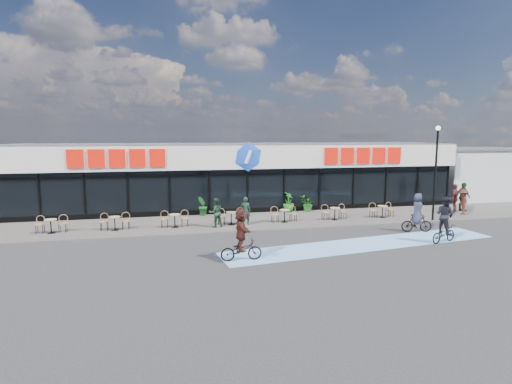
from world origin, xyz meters
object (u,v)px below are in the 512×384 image
Objects in this scene: pedestrian_c at (454,198)px; cyclist_a at (444,223)px; pedestrian_a at (463,202)px; lamp_post at (436,165)px; bistro_set_0 at (51,224)px; potted_plant_left at (203,206)px; potted_plant_right at (307,204)px; patron_left at (246,211)px; potted_plant_mid at (289,202)px; pedestrian_b at (463,197)px; cyclist_b at (417,216)px; patron_right at (216,213)px.

cyclist_a is (-5.39, -6.06, -0.10)m from pedestrian_c.
pedestrian_a is at bearing 44.60° from cyclist_a.
lamp_post is 21.75m from bistro_set_0.
pedestrian_a reaches higher than potted_plant_left.
patron_left is at bearing -147.13° from potted_plant_right.
potted_plant_mid is 0.68× the size of pedestrian_b.
cyclist_a is at bearing -16.81° from bistro_set_0.
cyclist_b is at bearing -30.39° from potted_plant_left.
potted_plant_right is at bearing -56.27° from pedestrian_c.
patron_right reaches higher than potted_plant_left.
cyclist_a is (8.70, -5.46, 0.05)m from patron_left.
lamp_post is at bearing -17.69° from potted_plant_left.
bistro_set_0 is 19.82m from cyclist_a.
pedestrian_b is (0.80, 0.94, 0.16)m from pedestrian_a.
pedestrian_c is at bearing -8.80° from potted_plant_left.
cyclist_b reaches higher than patron_right.
potted_plant_right is at bearing -87.06° from pedestrian_a.
potted_plant_left is (8.11, 2.84, 0.17)m from bistro_set_0.
cyclist_a is at bearing -38.28° from potted_plant_left.
potted_plant_left is 0.65× the size of pedestrian_c.
potted_plant_left is at bearing -79.51° from pedestrian_a.
cyclist_a is at bearing 131.90° from pedestrian_b.
pedestrian_b is at bearing 160.76° from pedestrian_a.
patron_left is 0.98× the size of pedestrian_a.
bistro_set_0 is 14.15m from potted_plant_mid.
patron_right reaches higher than potted_plant_mid.
patron_right is 16.82m from pedestrian_b.
lamp_post is at bearing -33.68° from potted_plant_right.
bistro_set_0 is 24.52m from pedestrian_a.
patron_left is (2.16, -3.11, 0.18)m from potted_plant_left.
potted_plant_right is (1.27, -0.17, -0.12)m from potted_plant_mid.
pedestrian_b is at bearing 28.98° from lamp_post.
potted_plant_right is 5.75m from patron_left.
cyclist_a is at bearing 7.30° from pedestrian_c.
lamp_post is 4.08m from pedestrian_c.
pedestrian_c reaches higher than pedestrian_a.
pedestrian_b reaches higher than pedestrian_a.
bistro_set_0 is at bearing -69.41° from pedestrian_a.
bistro_set_0 is 24.37m from pedestrian_c.
pedestrian_a is at bearing -158.26° from patron_left.
patron_right is at bearing 175.90° from lamp_post.
lamp_post reaches higher than pedestrian_c.
potted_plant_left is 6.98m from potted_plant_right.
cyclist_a reaches higher than patron_right.
pedestrian_b reaches higher than bistro_set_0.
bistro_set_0 is 0.68× the size of cyclist_a.
potted_plant_right is 10.46m from pedestrian_b.
potted_plant_mid is at bearing 1.77° from potted_plant_left.
potted_plant_mid is (5.71, 0.18, 0.03)m from potted_plant_left.
patron_right reaches higher than bistro_set_0.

